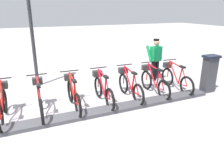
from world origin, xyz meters
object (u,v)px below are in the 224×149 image
(bike_docked_2, at_px, (129,85))
(bike_docked_5, at_px, (40,99))
(bike_docked_6, at_px, (2,105))
(lamp_post, at_px, (30,18))
(payment_kiosk, at_px, (209,73))
(bike_docked_1, at_px, (153,81))
(bike_docked_4, at_px, (73,94))
(worker_near_rack, at_px, (155,58))
(bike_docked_0, at_px, (175,78))
(bike_docked_3, at_px, (103,89))

(bike_docked_2, height_order, bike_docked_5, same)
(bike_docked_6, bearing_deg, lamp_post, -23.10)
(payment_kiosk, relative_size, bike_docked_1, 0.74)
(bike_docked_4, bearing_deg, bike_docked_2, -90.00)
(payment_kiosk, height_order, bike_docked_6, payment_kiosk)
(bike_docked_1, height_order, worker_near_rack, worker_near_rack)
(bike_docked_4, bearing_deg, lamp_post, 19.70)
(lamp_post, bearing_deg, bike_docked_5, 178.04)
(bike_docked_4, bearing_deg, bike_docked_6, 90.00)
(bike_docked_0, relative_size, worker_near_rack, 1.04)
(payment_kiosk, relative_size, bike_docked_3, 0.74)
(bike_docked_4, bearing_deg, bike_docked_3, -90.00)
(payment_kiosk, bearing_deg, bike_docked_3, 81.08)
(bike_docked_3, distance_m, worker_near_rack, 2.85)
(bike_docked_1, height_order, bike_docked_4, same)
(bike_docked_0, distance_m, bike_docked_2, 1.81)
(payment_kiosk, xyz_separation_m, bike_docked_6, (0.57, 6.36, -0.24))
(bike_docked_2, height_order, bike_docked_6, same)
(bike_docked_0, bearing_deg, bike_docked_1, 90.00)
(bike_docked_1, distance_m, bike_docked_5, 3.62)
(bike_docked_4, bearing_deg, bike_docked_5, 90.00)
(bike_docked_2, bearing_deg, bike_docked_4, 90.00)
(bike_docked_2, height_order, lamp_post, lamp_post)
(bike_docked_1, distance_m, bike_docked_6, 4.53)
(bike_docked_0, bearing_deg, lamp_post, 62.57)
(bike_docked_2, height_order, bike_docked_4, same)
(worker_near_rack, bearing_deg, lamp_post, 74.26)
(bike_docked_6, height_order, lamp_post, lamp_post)
(bike_docked_3, bearing_deg, bike_docked_6, 90.00)
(bike_docked_4, height_order, worker_near_rack, worker_near_rack)
(bike_docked_1, relative_size, bike_docked_2, 1.00)
(bike_docked_3, bearing_deg, lamp_post, 36.88)
(lamp_post, bearing_deg, bike_docked_1, -123.09)
(payment_kiosk, relative_size, bike_docked_4, 0.74)
(bike_docked_5, bearing_deg, bike_docked_6, 90.00)
(bike_docked_2, relative_size, bike_docked_4, 1.00)
(bike_docked_0, xyz_separation_m, bike_docked_3, (0.00, 2.72, 0.00))
(bike_docked_4, distance_m, worker_near_rack, 3.69)
(bike_docked_0, distance_m, bike_docked_5, 4.53)
(bike_docked_2, height_order, bike_docked_3, same)
(bike_docked_0, bearing_deg, bike_docked_3, 90.00)
(bike_docked_2, xyz_separation_m, bike_docked_3, (0.00, 0.91, 0.00))
(lamp_post, bearing_deg, bike_docked_3, -143.12)
(worker_near_rack, bearing_deg, bike_docked_6, 101.61)
(bike_docked_4, relative_size, worker_near_rack, 1.04)
(bike_docked_0, height_order, bike_docked_6, same)
(bike_docked_0, bearing_deg, payment_kiosk, -121.67)
(bike_docked_2, xyz_separation_m, bike_docked_6, (0.00, 3.62, 0.00))
(bike_docked_6, bearing_deg, bike_docked_4, -90.00)
(payment_kiosk, bearing_deg, bike_docked_4, 82.83)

